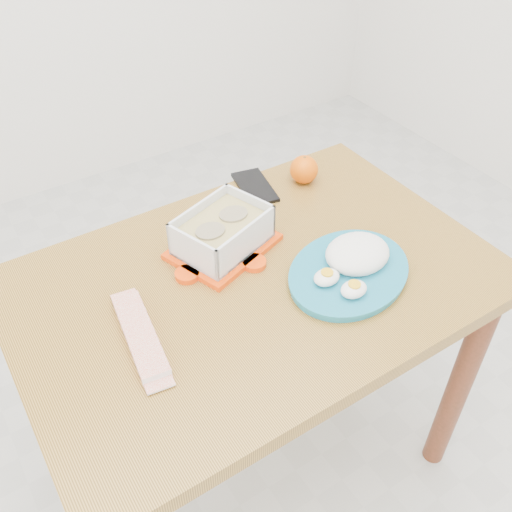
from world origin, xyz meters
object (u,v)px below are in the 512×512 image
rice_plate (352,264)px  food_container (223,233)px  orange_fruit (304,169)px  dining_table (256,315)px  smartphone (255,187)px

rice_plate → food_container: bearing=113.1°
orange_fruit → dining_table: bearing=-141.6°
dining_table → rice_plate: 0.25m
dining_table → smartphone: 0.36m
orange_fruit → rice_plate: bearing=-110.0°
smartphone → rice_plate: bearing=-78.1°
smartphone → orange_fruit: bearing=-6.6°
food_container → smartphone: food_container is taller
orange_fruit → smartphone: bearing=161.6°
dining_table → rice_plate: rice_plate is taller
rice_plate → orange_fruit: bearing=52.1°
food_container → orange_fruit: 0.34m
food_container → smartphone: 0.26m
orange_fruit → smartphone: size_ratio=0.47×
rice_plate → smartphone: size_ratio=2.38×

